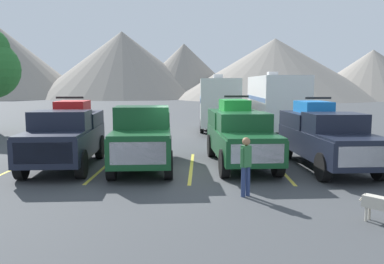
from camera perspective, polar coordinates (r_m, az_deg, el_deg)
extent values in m
plane|color=#3F4244|center=(14.46, -0.16, -5.54)|extent=(240.00, 240.00, 0.00)
cube|color=black|center=(15.64, -17.44, -1.38)|extent=(2.53, 5.50, 0.94)
cube|color=black|center=(13.73, -19.43, -0.41)|extent=(2.12, 1.66, 0.08)
cube|color=black|center=(15.08, -17.99, 1.49)|extent=(2.07, 1.55, 0.72)
cube|color=slate|center=(14.54, -18.54, 1.43)|extent=(1.85, 0.36, 0.53)
cube|color=black|center=(16.95, -16.37, 1.79)|extent=(2.25, 2.62, 0.53)
cube|color=silver|center=(13.11, -20.20, -2.82)|extent=(1.77, 0.21, 0.66)
cylinder|color=black|center=(13.76, -15.28, -4.39)|extent=(0.36, 0.98, 0.96)
cylinder|color=black|center=(14.27, -22.87, -4.29)|extent=(0.36, 0.98, 0.96)
cylinder|color=black|center=(17.28, -12.85, -2.05)|extent=(0.36, 0.98, 0.96)
cylinder|color=black|center=(17.69, -19.00, -2.05)|extent=(0.36, 0.98, 0.96)
cube|color=red|center=(16.92, -16.43, 3.45)|extent=(1.28, 1.66, 0.45)
cylinder|color=black|center=(16.29, -15.23, 3.35)|extent=(0.22, 0.45, 0.44)
cylinder|color=black|center=(16.51, -18.43, 3.28)|extent=(0.22, 0.45, 0.44)
cylinder|color=black|center=(17.35, -14.52, 3.57)|extent=(0.22, 0.45, 0.44)
cylinder|color=black|center=(17.55, -17.53, 3.51)|extent=(0.22, 0.45, 0.44)
cube|color=black|center=(16.47, -16.81, 4.66)|extent=(1.05, 0.17, 0.08)
cube|color=#144723|center=(15.01, -6.87, -1.38)|extent=(2.45, 5.69, 0.98)
cube|color=#144723|center=(12.97, -7.41, -0.32)|extent=(2.03, 1.71, 0.08)
cube|color=#144723|center=(14.41, -7.04, 1.93)|extent=(1.98, 1.59, 0.84)
cube|color=slate|center=(13.84, -7.18, 1.90)|extent=(1.76, 0.38, 0.62)
cube|color=#144723|center=(16.41, -6.61, 2.06)|extent=(2.16, 2.70, 0.57)
cube|color=silver|center=(12.30, -7.60, -2.99)|extent=(1.69, 0.20, 0.69)
cylinder|color=black|center=(13.21, -3.34, -4.64)|extent=(0.36, 0.97, 0.95)
cylinder|color=black|center=(13.33, -11.24, -4.66)|extent=(0.36, 0.97, 0.95)
cylinder|color=black|center=(16.92, -3.39, -2.10)|extent=(0.36, 0.97, 0.95)
cylinder|color=black|center=(17.01, -9.56, -2.13)|extent=(0.36, 0.97, 0.95)
cube|color=#144723|center=(15.42, 6.86, -1.38)|extent=(2.43, 5.90, 0.86)
cube|color=#144723|center=(13.35, 8.49, -0.64)|extent=(2.01, 1.77, 0.08)
cube|color=#144723|center=(14.83, 7.27, 1.34)|extent=(1.96, 1.65, 0.70)
cube|color=slate|center=(14.24, 7.72, 1.25)|extent=(1.73, 0.35, 0.52)
cube|color=#144723|center=(16.86, 5.95, 1.92)|extent=(2.13, 2.80, 0.64)
cube|color=silver|center=(12.66, 9.19, -3.03)|extent=(1.66, 0.20, 0.61)
cylinder|color=black|center=(13.82, 11.98, -4.26)|extent=(0.36, 0.97, 0.95)
cylinder|color=black|center=(13.45, 4.56, -4.44)|extent=(0.36, 0.97, 0.95)
cylinder|color=black|center=(17.56, 8.58, -1.83)|extent=(0.36, 0.97, 0.95)
cylinder|color=black|center=(17.28, 2.74, -1.90)|extent=(0.36, 0.97, 0.95)
cube|color=green|center=(16.82, 5.97, 3.77)|extent=(1.21, 1.78, 0.45)
cylinder|color=black|center=(16.33, 7.83, 3.64)|extent=(0.22, 0.45, 0.44)
cylinder|color=black|center=(16.18, 4.77, 3.65)|extent=(0.22, 0.45, 0.44)
cylinder|color=black|center=(17.47, 7.08, 3.86)|extent=(0.22, 0.45, 0.44)
cylinder|color=black|center=(17.33, 4.22, 3.87)|extent=(0.22, 0.45, 0.44)
cube|color=black|center=(16.34, 6.26, 5.00)|extent=(0.98, 0.16, 0.08)
cube|color=black|center=(15.66, 18.53, -1.57)|extent=(2.51, 6.01, 0.89)
cube|color=black|center=(13.68, 21.91, -0.84)|extent=(2.08, 1.80, 0.08)
cube|color=black|center=(15.08, 19.40, 1.16)|extent=(2.03, 1.68, 0.72)
cube|color=slate|center=(14.52, 20.33, 1.06)|extent=(1.79, 0.36, 0.53)
cube|color=black|center=(17.04, 16.64, 1.66)|extent=(2.21, 2.85, 0.59)
cube|color=silver|center=(13.04, 23.31, -3.21)|extent=(1.72, 0.21, 0.62)
cylinder|color=black|center=(14.35, 24.91, -4.40)|extent=(0.36, 0.95, 0.93)
cylinder|color=black|center=(13.57, 17.95, -4.71)|extent=(0.36, 0.95, 0.93)
cylinder|color=black|center=(17.89, 18.86, -2.00)|extent=(0.36, 0.95, 0.93)
cylinder|color=black|center=(17.27, 13.13, -2.12)|extent=(0.36, 0.95, 0.93)
cube|color=blue|center=(17.00, 16.70, 3.40)|extent=(1.26, 1.81, 0.45)
cylinder|color=black|center=(16.61, 18.88, 3.22)|extent=(0.22, 0.45, 0.44)
cylinder|color=black|center=(16.29, 15.91, 3.26)|extent=(0.22, 0.45, 0.44)
cylinder|color=black|center=(17.71, 17.42, 3.48)|extent=(0.22, 0.45, 0.44)
cylinder|color=black|center=(17.41, 14.62, 3.52)|extent=(0.22, 0.45, 0.44)
cube|color=black|center=(16.53, 17.32, 4.58)|extent=(1.02, 0.17, 0.08)
cube|color=gold|center=(16.62, -23.09, -4.45)|extent=(0.12, 5.50, 0.01)
cube|color=gold|center=(15.57, -12.13, -4.78)|extent=(0.12, 5.50, 0.01)
cube|color=gold|center=(15.16, -0.09, -4.95)|extent=(0.12, 5.50, 0.01)
cube|color=gold|center=(15.42, 12.08, -4.90)|extent=(0.12, 5.50, 0.01)
cube|color=gold|center=(16.34, 23.35, -4.65)|extent=(0.12, 5.50, 0.01)
cube|color=silver|center=(26.04, 3.76, 4.34)|extent=(2.37, 6.35, 2.86)
cube|color=#4C6B99|center=(26.00, 1.17, 4.66)|extent=(0.06, 6.08, 0.24)
cube|color=silver|center=(26.97, 3.69, 7.78)|extent=(0.60, 0.70, 0.30)
cube|color=#333333|center=(22.43, 4.20, -0.29)|extent=(0.13, 1.20, 0.12)
cylinder|color=black|center=(25.48, 6.22, 0.69)|extent=(0.23, 0.76, 0.76)
cylinder|color=black|center=(25.37, 1.40, 0.70)|extent=(0.23, 0.76, 0.76)
cylinder|color=black|center=(26.99, 5.92, 1.04)|extent=(0.23, 0.76, 0.76)
cylinder|color=black|center=(26.88, 1.38, 1.05)|extent=(0.23, 0.76, 0.76)
cube|color=white|center=(25.68, 11.63, 4.33)|extent=(2.54, 7.97, 3.00)
cube|color=#4C6B99|center=(25.47, 8.87, 4.71)|extent=(0.07, 7.63, 0.24)
cube|color=silver|center=(26.84, 11.25, 7.97)|extent=(0.60, 0.70, 0.30)
cube|color=#333333|center=(21.37, 13.79, -0.83)|extent=(0.13, 1.20, 0.12)
cylinder|color=black|center=(25.12, 14.51, 0.42)|extent=(0.23, 0.76, 0.76)
cylinder|color=black|center=(24.68, 9.34, 0.44)|extent=(0.23, 0.76, 0.76)
cylinder|color=black|center=(26.96, 13.56, 0.88)|extent=(0.23, 0.76, 0.76)
cylinder|color=black|center=(26.56, 8.75, 0.90)|extent=(0.23, 0.76, 0.76)
cylinder|color=navy|center=(11.40, 7.87, -6.86)|extent=(0.12, 0.12, 0.83)
cylinder|color=navy|center=(11.29, 7.21, -6.98)|extent=(0.12, 0.12, 0.83)
cube|color=#33723F|center=(11.20, 7.60, -3.39)|extent=(0.31, 0.29, 0.59)
sphere|color=#9E704C|center=(11.13, 7.63, -1.33)|extent=(0.23, 0.23, 0.23)
cylinder|color=#33723F|center=(11.29, 8.11, -3.47)|extent=(0.10, 0.10, 0.53)
cylinder|color=#33723F|center=(11.12, 7.07, -3.61)|extent=(0.10, 0.10, 0.53)
cube|color=beige|center=(10.05, 24.85, -9.05)|extent=(0.67, 0.69, 0.27)
cylinder|color=beige|center=(10.19, 22.85, -8.43)|extent=(0.14, 0.14, 0.20)
cylinder|color=beige|center=(10.30, 23.68, -10.34)|extent=(0.06, 0.06, 0.33)
cylinder|color=beige|center=(10.15, 23.28, -10.57)|extent=(0.06, 0.06, 0.33)
cone|color=gray|center=(91.62, -9.77, 9.32)|extent=(37.99, 37.99, 14.35)
cone|color=gray|center=(91.73, -1.13, 8.64)|extent=(25.15, 25.15, 11.86)
cone|color=gray|center=(84.83, 11.54, 8.72)|extent=(41.27, 41.27, 12.08)
cone|color=gray|center=(89.66, 24.01, 7.42)|extent=(28.28, 28.28, 9.75)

